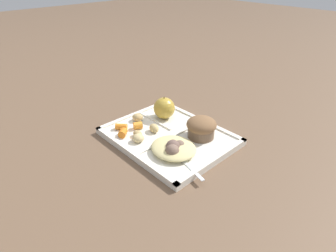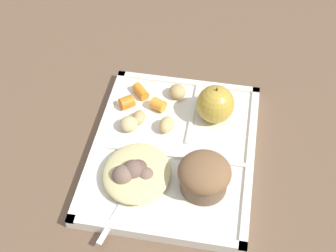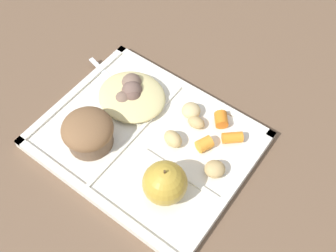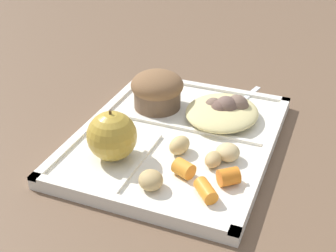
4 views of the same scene
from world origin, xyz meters
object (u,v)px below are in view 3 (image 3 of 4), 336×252
Objects in this scene: lunch_tray at (146,141)px; bran_muffin at (88,132)px; green_apple at (165,183)px; plastic_fork at (116,85)px.

lunch_tray is 0.10m from bran_muffin.
lunch_tray is 0.12m from green_apple.
green_apple is at bearing 149.50° from plastic_fork.
green_apple is (-0.09, 0.06, 0.04)m from lunch_tray.
bran_muffin is at bearing 0.00° from green_apple.
green_apple reaches higher than bran_muffin.
bran_muffin reaches higher than lunch_tray.
plastic_fork is at bearing -68.56° from bran_muffin.
green_apple is 0.86× the size of bran_muffin.
lunch_tray reaches higher than plastic_fork.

